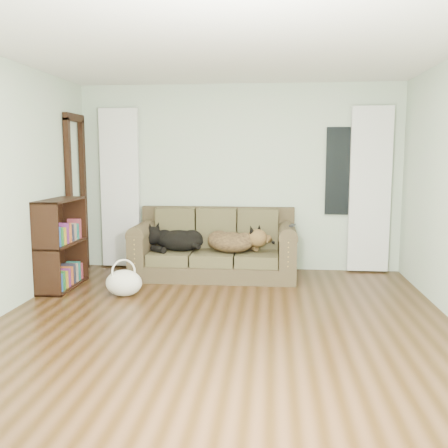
# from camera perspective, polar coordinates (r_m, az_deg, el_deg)

# --- Properties ---
(floor) EXTENTS (5.00, 5.00, 0.00)m
(floor) POSITION_cam_1_polar(r_m,az_deg,el_deg) (4.85, -0.33, -11.62)
(floor) COLOR #331F0B
(floor) RESTS_ON ground
(ceiling) EXTENTS (5.00, 5.00, 0.00)m
(ceiling) POSITION_cam_1_polar(r_m,az_deg,el_deg) (4.68, -0.35, 20.00)
(ceiling) COLOR white
(ceiling) RESTS_ON ground
(wall_back) EXTENTS (4.50, 0.04, 2.60)m
(wall_back) POSITION_cam_1_polar(r_m,az_deg,el_deg) (7.07, 1.73, 5.28)
(wall_back) COLOR #B2BBAD
(wall_back) RESTS_ON ground
(curtain_left) EXTENTS (0.55, 0.08, 2.25)m
(curtain_left) POSITION_cam_1_polar(r_m,az_deg,el_deg) (7.31, -11.77, 4.02)
(curtain_left) COLOR white
(curtain_left) RESTS_ON ground
(curtain_right) EXTENTS (0.55, 0.08, 2.25)m
(curtain_right) POSITION_cam_1_polar(r_m,az_deg,el_deg) (7.11, 16.34, 3.77)
(curtain_right) COLOR white
(curtain_right) RESTS_ON ground
(window_pane) EXTENTS (0.50, 0.03, 1.20)m
(window_pane) POSITION_cam_1_polar(r_m,az_deg,el_deg) (7.09, 13.55, 5.88)
(window_pane) COLOR black
(window_pane) RESTS_ON wall_back
(door_casing) EXTENTS (0.07, 0.60, 2.10)m
(door_casing) POSITION_cam_1_polar(r_m,az_deg,el_deg) (7.14, -16.47, 2.97)
(door_casing) COLOR black
(door_casing) RESTS_ON ground
(sofa) EXTENTS (2.14, 0.93, 0.88)m
(sofa) POSITION_cam_1_polar(r_m,az_deg,el_deg) (6.67, -1.10, -2.23)
(sofa) COLOR #3A3624
(sofa) RESTS_ON floor
(dog_black_lab) EXTENTS (0.77, 0.64, 0.28)m
(dog_black_lab) POSITION_cam_1_polar(r_m,az_deg,el_deg) (6.73, -5.44, -1.92)
(dog_black_lab) COLOR black
(dog_black_lab) RESTS_ON sofa
(dog_shepherd) EXTENTS (0.82, 0.73, 0.30)m
(dog_shepherd) POSITION_cam_1_polar(r_m,az_deg,el_deg) (6.57, 1.05, -2.02)
(dog_shepherd) COLOR black
(dog_shepherd) RESTS_ON sofa
(tv_remote) EXTENTS (0.10, 0.20, 0.02)m
(tv_remote) POSITION_cam_1_polar(r_m,az_deg,el_deg) (6.44, 7.81, -0.14)
(tv_remote) COLOR black
(tv_remote) RESTS_ON sofa
(tote_bag) EXTENTS (0.50, 0.43, 0.31)m
(tote_bag) POSITION_cam_1_polar(r_m,az_deg,el_deg) (5.92, -11.37, -6.56)
(tote_bag) COLOR silver
(tote_bag) RESTS_ON floor
(bookshelf) EXTENTS (0.38, 0.89, 1.09)m
(bookshelf) POSITION_cam_1_polar(r_m,az_deg,el_deg) (6.41, -18.10, -2.57)
(bookshelf) COLOR black
(bookshelf) RESTS_ON floor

